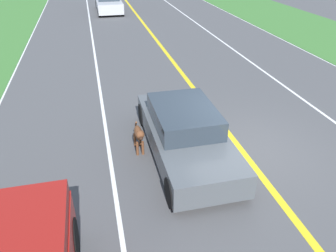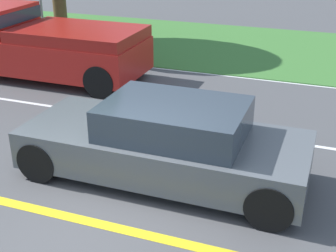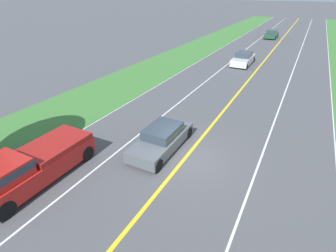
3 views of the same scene
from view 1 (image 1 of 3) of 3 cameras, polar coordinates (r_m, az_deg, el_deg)
ground_plane at (r=9.10m, az=12.71°, el=-4.22°), size 400.00×400.00×0.00m
centre_divider_line at (r=9.10m, az=12.72°, el=-4.20°), size 0.18×160.00×0.01m
lane_dash_same_dir at (r=8.34m, az=-9.78°, el=-7.41°), size 0.10×160.00×0.01m
ego_car at (r=8.51m, az=2.98°, el=-1.16°), size 1.82×4.49×1.29m
dog at (r=8.60m, az=-5.12°, el=-1.50°), size 0.22×1.13×0.84m
car_trailing_near at (r=27.32m, az=-10.31°, el=20.35°), size 1.88×4.50×1.42m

